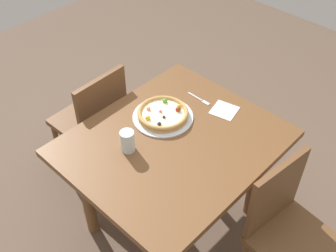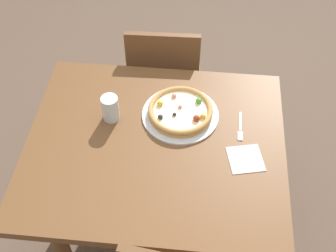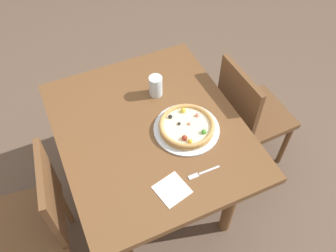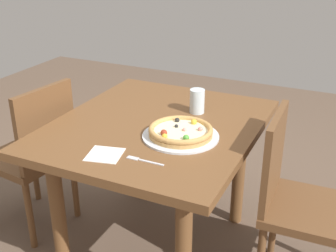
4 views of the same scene
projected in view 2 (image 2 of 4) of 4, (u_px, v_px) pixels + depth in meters
The scene contains 8 objects.
ground_plane at pixel (158, 225), 2.47m from camera, with size 6.00×6.00×0.00m, color brown.
dining_table at pixel (156, 158), 2.00m from camera, with size 1.11×0.95×0.73m.
chair_near at pixel (165, 77), 2.56m from camera, with size 0.41×0.41×0.87m.
plate at pixel (180, 115), 2.01m from camera, with size 0.35×0.35×0.01m, color silver.
pizza at pixel (180, 111), 2.00m from camera, with size 0.29×0.29×0.05m.
fork at pixel (240, 129), 1.97m from camera, with size 0.02×0.17×0.00m.
drinking_glass at pixel (110, 108), 1.96m from camera, with size 0.08×0.08×0.12m, color silver.
napkin at pixel (245, 159), 1.86m from camera, with size 0.14×0.14×0.00m, color white.
Camera 2 is at (-0.17, 1.18, 2.23)m, focal length 47.91 mm.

